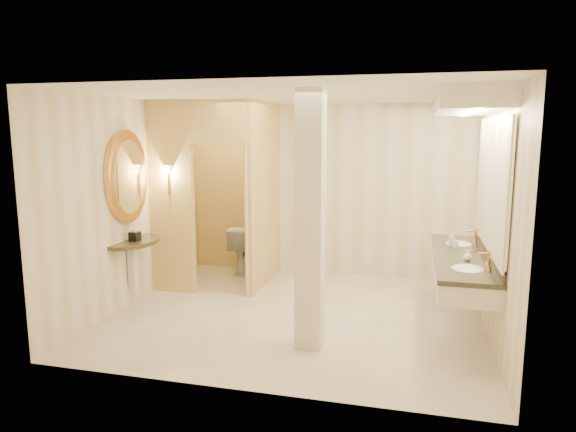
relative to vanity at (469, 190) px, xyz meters
name	(u,v)px	position (x,y,z in m)	size (l,w,h in m)	color
floor	(297,314)	(-1.98, -0.05, -1.63)	(4.50, 4.50, 0.00)	silver
ceiling	(297,95)	(-1.98, -0.05, 1.07)	(4.50, 4.50, 0.00)	white
wall_back	(325,190)	(-1.98, 1.95, -0.28)	(4.50, 0.02, 2.70)	silver
wall_front	(243,242)	(-1.98, -2.05, -0.28)	(4.50, 0.02, 2.70)	silver
wall_left	(132,202)	(-4.23, -0.05, -0.28)	(0.02, 4.00, 2.70)	silver
wall_right	(494,216)	(0.27, -0.05, -0.28)	(0.02, 4.00, 2.70)	silver
toilet_closet	(237,194)	(-3.10, 0.93, -0.24)	(1.50, 1.55, 2.70)	#F5D780
wall_sconce	(168,171)	(-3.90, 0.38, 0.10)	(0.14, 0.14, 0.42)	#B47839
vanity	(469,190)	(0.00, 0.00, 0.00)	(0.75, 2.48, 2.09)	silver
console_shelf	(128,205)	(-4.19, -0.20, -0.29)	(0.92, 0.92, 1.91)	black
pillar	(310,222)	(-1.63, -0.95, -0.28)	(0.28, 0.28, 2.70)	silver
tissue_box	(135,236)	(-4.09, -0.25, -0.69)	(0.12, 0.12, 0.12)	black
toilet	(244,248)	(-3.27, 1.69, -1.24)	(0.44, 0.76, 0.78)	white
soap_bottle_a	(456,243)	(-0.08, 0.36, -0.70)	(0.05, 0.05, 0.12)	beige
soap_bottle_b	(468,256)	(0.00, -0.29, -0.69)	(0.09, 0.09, 0.12)	silver
soap_bottle_c	(452,239)	(-0.13, 0.40, -0.66)	(0.07, 0.07, 0.19)	#C6B28C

